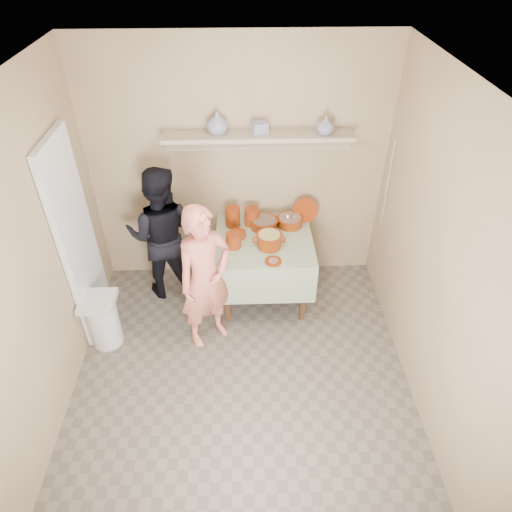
{
  "coord_description": "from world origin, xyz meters",
  "views": [
    {
      "loc": [
        0.04,
        -2.44,
        3.43
      ],
      "look_at": [
        0.15,
        0.75,
        0.95
      ],
      "focal_mm": 32.0,
      "sensor_mm": 36.0,
      "label": 1
    }
  ],
  "objects_px": {
    "trash_bin": "(103,320)",
    "cazuela_rice": "(269,239)",
    "person_helper": "(162,234)",
    "person_cook": "(205,279)",
    "serving_table": "(264,248)"
  },
  "relations": [
    {
      "from": "trash_bin",
      "to": "cazuela_rice",
      "type": "bearing_deg",
      "value": 16.85
    },
    {
      "from": "person_helper",
      "to": "cazuela_rice",
      "type": "distance_m",
      "value": 1.12
    },
    {
      "from": "person_cook",
      "to": "serving_table",
      "type": "relative_size",
      "value": 1.54
    },
    {
      "from": "person_helper",
      "to": "serving_table",
      "type": "height_order",
      "value": "person_helper"
    },
    {
      "from": "cazuela_rice",
      "to": "trash_bin",
      "type": "xyz_separation_m",
      "value": [
        -1.61,
        -0.49,
        -0.56
      ]
    },
    {
      "from": "serving_table",
      "to": "trash_bin",
      "type": "distance_m",
      "value": 1.72
    },
    {
      "from": "cazuela_rice",
      "to": "trash_bin",
      "type": "relative_size",
      "value": 0.59
    },
    {
      "from": "person_helper",
      "to": "serving_table",
      "type": "bearing_deg",
      "value": 175.39
    },
    {
      "from": "person_cook",
      "to": "trash_bin",
      "type": "height_order",
      "value": "person_cook"
    },
    {
      "from": "person_cook",
      "to": "serving_table",
      "type": "bearing_deg",
      "value": 10.71
    },
    {
      "from": "person_cook",
      "to": "trash_bin",
      "type": "distance_m",
      "value": 1.11
    },
    {
      "from": "serving_table",
      "to": "cazuela_rice",
      "type": "xyz_separation_m",
      "value": [
        0.04,
        -0.13,
        0.2
      ]
    },
    {
      "from": "person_helper",
      "to": "trash_bin",
      "type": "bearing_deg",
      "value": 57.64
    },
    {
      "from": "person_cook",
      "to": "cazuela_rice",
      "type": "height_order",
      "value": "person_cook"
    },
    {
      "from": "person_cook",
      "to": "person_helper",
      "type": "height_order",
      "value": "same"
    }
  ]
}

